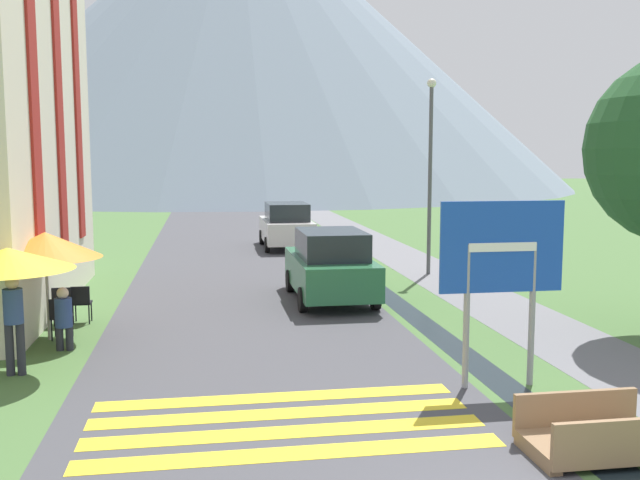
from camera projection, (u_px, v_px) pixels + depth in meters
ground_plane at (302, 255)px, 26.53m from camera, size 160.00×160.00×0.00m
road at (226, 229)px, 35.93m from camera, size 6.40×60.00×0.01m
footpath at (344, 227)px, 36.90m from camera, size 2.20×60.00×0.01m
drainage_channel at (299, 228)px, 36.52m from camera, size 0.60×60.00×0.00m
crosswalk_marking at (284, 423)px, 9.92m from camera, size 5.44×2.54×0.01m
mountain_distant at (238, 38)px, 81.25m from camera, size 74.19×74.19×33.89m
road_sign at (501, 263)px, 11.25m from camera, size 2.04×0.11×3.00m
footbridge at (596, 437)px, 8.83m from camera, size 1.70×1.10×0.65m
parked_car_near at (330, 265)px, 18.15m from camera, size 1.95×4.16×1.82m
parked_car_far at (286, 225)px, 28.49m from camera, size 1.95×4.14×1.82m
cafe_chair_middle at (61, 315)px, 14.34m from camera, size 0.40×0.40×0.85m
cafe_chair_far_right at (81, 301)px, 15.71m from camera, size 0.40×0.40×0.85m
cafe_chair_far_left at (62, 302)px, 15.57m from camera, size 0.40×0.40×0.85m
cafe_umbrella_front_yellow at (7, 259)px, 11.91m from camera, size 2.19×2.19×2.17m
cafe_umbrella_middle_orange at (45, 245)px, 14.17m from camera, size 2.20×2.20×2.19m
person_standing_terrace at (14, 318)px, 11.96m from camera, size 0.32×0.32×1.70m
person_seated_near at (64, 316)px, 13.53m from camera, size 0.32×0.32×1.22m
streetlamp at (430, 162)px, 21.94m from camera, size 0.28×0.28×6.03m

